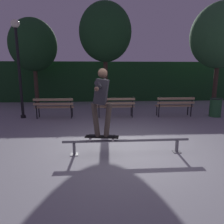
% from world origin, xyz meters
% --- Properties ---
extents(ground_plane, '(90.00, 90.00, 0.00)m').
position_xyz_m(ground_plane, '(0.00, 0.00, 0.00)').
color(ground_plane, gray).
extents(hedge_backdrop, '(24.00, 1.20, 2.54)m').
position_xyz_m(hedge_backdrop, '(0.00, 8.99, 1.27)').
color(hedge_backdrop, '#193D1E').
rests_on(hedge_backdrop, ground).
extents(grind_rail, '(3.00, 0.18, 0.34)m').
position_xyz_m(grind_rail, '(0.00, -0.21, 0.27)').
color(grind_rail, slate).
rests_on(grind_rail, ground).
extents(skateboard, '(0.80, 0.32, 0.09)m').
position_xyz_m(skateboard, '(-0.58, -0.21, 0.42)').
color(skateboard, black).
rests_on(skateboard, grind_rail).
extents(skateboarder, '(0.63, 1.39, 1.56)m').
position_xyz_m(skateboarder, '(-0.58, -0.21, 1.35)').
color(skateboarder, black).
rests_on(skateboarder, skateboard).
extents(park_bench_leftmost, '(1.60, 0.43, 0.88)m').
position_xyz_m(park_bench_leftmost, '(-2.49, 3.68, 0.54)').
color(park_bench_leftmost, black).
rests_on(park_bench_leftmost, ground).
extents(park_bench_left_center, '(1.60, 0.43, 0.88)m').
position_xyz_m(park_bench_left_center, '(0.07, 3.68, 0.54)').
color(park_bench_left_center, black).
rests_on(park_bench_left_center, ground).
extents(park_bench_right_center, '(1.60, 0.43, 0.88)m').
position_xyz_m(park_bench_right_center, '(2.63, 3.68, 0.54)').
color(park_bench_right_center, black).
rests_on(park_bench_right_center, ground).
extents(tree_behind_benches, '(2.61, 2.61, 5.27)m').
position_xyz_m(tree_behind_benches, '(-0.27, 5.94, 3.82)').
color(tree_behind_benches, '#3D2D23').
rests_on(tree_behind_benches, ground).
extents(tree_far_left, '(2.56, 2.56, 4.76)m').
position_xyz_m(tree_far_left, '(-4.18, 7.10, 3.33)').
color(tree_far_left, '#3D2D23').
rests_on(tree_far_left, ground).
extents(tree_far_right, '(2.89, 2.89, 5.27)m').
position_xyz_m(tree_far_right, '(5.45, 5.54, 3.67)').
color(tree_far_right, '#3D2D23').
rests_on(tree_far_right, ground).
extents(lamp_post_left, '(0.32, 0.32, 3.90)m').
position_xyz_m(lamp_post_left, '(-3.83, 3.83, 2.48)').
color(lamp_post_left, black).
rests_on(lamp_post_left, ground).
extents(trash_can, '(0.52, 0.52, 0.80)m').
position_xyz_m(trash_can, '(4.38, 3.55, 0.41)').
color(trash_can, '#23562D').
rests_on(trash_can, ground).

